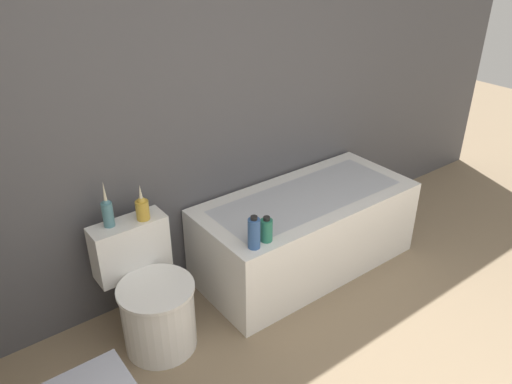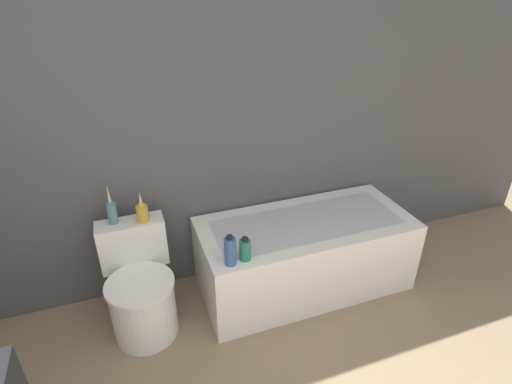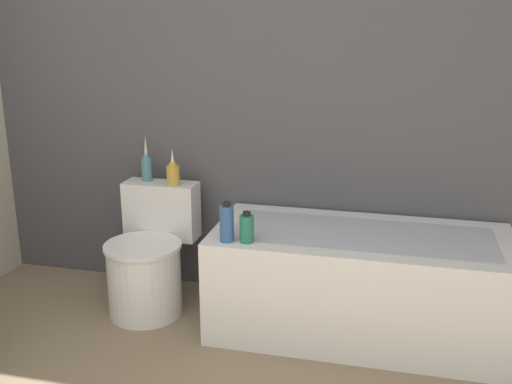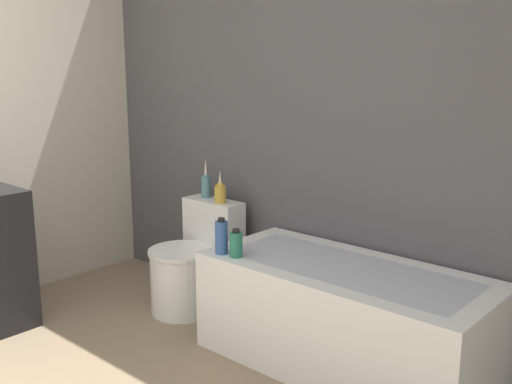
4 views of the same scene
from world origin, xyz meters
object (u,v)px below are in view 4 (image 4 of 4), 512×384
(toilet, at_px, (191,266))
(vase_gold, at_px, (206,184))
(shampoo_bottle_tall, at_px, (221,237))
(shampoo_bottle_short, at_px, (236,244))
(vase_silver, at_px, (220,192))
(bathtub, at_px, (344,317))

(toilet, height_order, vase_gold, vase_gold)
(vase_gold, relative_size, shampoo_bottle_tall, 1.34)
(toilet, distance_m, shampoo_bottle_short, 0.75)
(vase_silver, bearing_deg, toilet, -115.48)
(toilet, bearing_deg, shampoo_bottle_tall, -25.04)
(bathtub, xyz_separation_m, shampoo_bottle_short, (-0.53, -0.24, 0.34))
(shampoo_bottle_tall, bearing_deg, toilet, 154.96)
(bathtub, xyz_separation_m, vase_gold, (-1.25, 0.22, 0.49))
(bathtub, distance_m, shampoo_bottle_short, 0.68)
(shampoo_bottle_tall, height_order, shampoo_bottle_short, shampoo_bottle_tall)
(bathtub, xyz_separation_m, shampoo_bottle_tall, (-0.63, -0.26, 0.36))
(vase_silver, relative_size, shampoo_bottle_short, 1.37)
(bathtub, relative_size, vase_silver, 7.10)
(bathtub, distance_m, vase_silver, 1.18)
(vase_silver, relative_size, shampoo_bottle_tall, 1.06)
(toilet, bearing_deg, bathtub, 0.41)
(vase_gold, xyz_separation_m, shampoo_bottle_short, (0.72, -0.47, -0.15))
(bathtub, bearing_deg, toilet, -179.59)
(shampoo_bottle_short, bearing_deg, vase_gold, 146.80)
(vase_silver, height_order, shampoo_bottle_tall, vase_silver)
(vase_gold, distance_m, shampoo_bottle_short, 0.87)
(shampoo_bottle_tall, bearing_deg, shampoo_bottle_short, 7.25)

